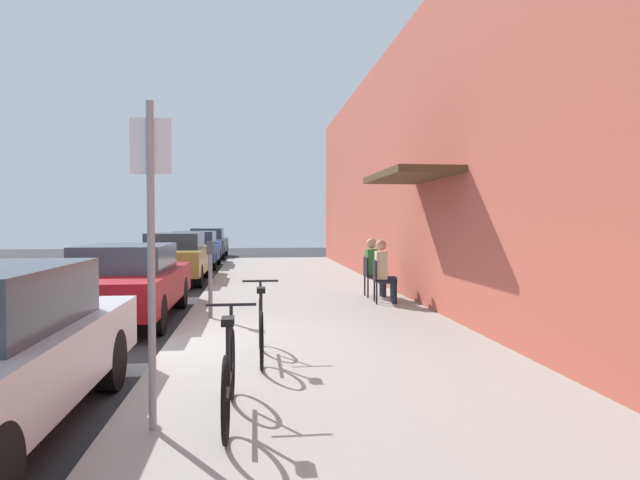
{
  "coord_description": "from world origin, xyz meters",
  "views": [
    {
      "loc": [
        1.21,
        -7.59,
        1.77
      ],
      "look_at": [
        2.77,
        5.66,
        1.33
      ],
      "focal_mm": 31.15,
      "sensor_mm": 36.0,
      "label": 1
    }
  ],
  "objects_px": {
    "parking_meter": "(210,273)",
    "seated_patron_1": "(374,265)",
    "parked_car_1": "(125,281)",
    "parked_car_3": "(195,249)",
    "parked_car_4": "(208,243)",
    "cafe_chair_0": "(381,278)",
    "street_sign": "(151,239)",
    "bicycle_1": "(261,329)",
    "cafe_chair_1": "(371,274)",
    "seated_patron_0": "(384,269)",
    "bicycle_0": "(229,376)",
    "parked_car_2": "(175,257)"
  },
  "relations": [
    {
      "from": "bicycle_0",
      "to": "cafe_chair_0",
      "type": "xyz_separation_m",
      "value": [
        2.76,
        6.36,
        0.14
      ]
    },
    {
      "from": "cafe_chair_0",
      "to": "seated_patron_0",
      "type": "bearing_deg",
      "value": -5.39
    },
    {
      "from": "bicycle_0",
      "to": "bicycle_1",
      "type": "distance_m",
      "value": 2.05
    },
    {
      "from": "parking_meter",
      "to": "cafe_chair_0",
      "type": "distance_m",
      "value": 3.59
    },
    {
      "from": "parked_car_3",
      "to": "cafe_chair_1",
      "type": "relative_size",
      "value": 5.06
    },
    {
      "from": "parked_car_2",
      "to": "parked_car_3",
      "type": "relative_size",
      "value": 1.0
    },
    {
      "from": "parked_car_1",
      "to": "parked_car_3",
      "type": "bearing_deg",
      "value": 90.0
    },
    {
      "from": "parked_car_4",
      "to": "bicycle_0",
      "type": "distance_m",
      "value": 23.12
    },
    {
      "from": "parking_meter",
      "to": "parked_car_4",
      "type": "bearing_deg",
      "value": 94.91
    },
    {
      "from": "parking_meter",
      "to": "seated_patron_1",
      "type": "height_order",
      "value": "parking_meter"
    },
    {
      "from": "parked_car_4",
      "to": "bicycle_1",
      "type": "distance_m",
      "value": 21.14
    },
    {
      "from": "parked_car_1",
      "to": "bicycle_1",
      "type": "bearing_deg",
      "value": -56.23
    },
    {
      "from": "parked_car_4",
      "to": "seated_patron_0",
      "type": "bearing_deg",
      "value": -73.58
    },
    {
      "from": "parked_car_2",
      "to": "seated_patron_0",
      "type": "relative_size",
      "value": 3.41
    },
    {
      "from": "cafe_chair_0",
      "to": "parked_car_2",
      "type": "bearing_deg",
      "value": 131.51
    },
    {
      "from": "street_sign",
      "to": "parking_meter",
      "type": "bearing_deg",
      "value": 89.44
    },
    {
      "from": "parked_car_4",
      "to": "cafe_chair_1",
      "type": "relative_size",
      "value": 5.06
    },
    {
      "from": "parked_car_4",
      "to": "cafe_chair_0",
      "type": "height_order",
      "value": "parked_car_4"
    },
    {
      "from": "parking_meter",
      "to": "seated_patron_1",
      "type": "bearing_deg",
      "value": 34.65
    },
    {
      "from": "parked_car_1",
      "to": "parked_car_2",
      "type": "height_order",
      "value": "parked_car_2"
    },
    {
      "from": "parked_car_1",
      "to": "parked_car_2",
      "type": "relative_size",
      "value": 1.0
    },
    {
      "from": "parked_car_4",
      "to": "bicycle_1",
      "type": "height_order",
      "value": "parked_car_4"
    },
    {
      "from": "parked_car_4",
      "to": "parking_meter",
      "type": "bearing_deg",
      "value": -85.09
    },
    {
      "from": "cafe_chair_0",
      "to": "seated_patron_1",
      "type": "distance_m",
      "value": 0.96
    },
    {
      "from": "parked_car_3",
      "to": "parked_car_4",
      "type": "height_order",
      "value": "parked_car_4"
    },
    {
      "from": "parked_car_1",
      "to": "seated_patron_1",
      "type": "relative_size",
      "value": 3.41
    },
    {
      "from": "parked_car_3",
      "to": "parking_meter",
      "type": "relative_size",
      "value": 3.33
    },
    {
      "from": "bicycle_1",
      "to": "cafe_chair_1",
      "type": "bearing_deg",
      "value": 64.85
    },
    {
      "from": "bicycle_0",
      "to": "bicycle_1",
      "type": "xyz_separation_m",
      "value": [
        0.29,
        2.03,
        0.0
      ]
    },
    {
      "from": "parked_car_1",
      "to": "parked_car_2",
      "type": "bearing_deg",
      "value": 90.0
    },
    {
      "from": "cafe_chair_1",
      "to": "seated_patron_1",
      "type": "xyz_separation_m",
      "value": [
        0.06,
        -0.0,
        0.19
      ]
    },
    {
      "from": "parked_car_1",
      "to": "seated_patron_0",
      "type": "height_order",
      "value": "seated_patron_0"
    },
    {
      "from": "parked_car_1",
      "to": "parking_meter",
      "type": "relative_size",
      "value": 3.33
    },
    {
      "from": "parked_car_4",
      "to": "cafe_chair_0",
      "type": "xyz_separation_m",
      "value": [
        4.85,
        -16.67,
        -0.12
      ]
    },
    {
      "from": "parked_car_1",
      "to": "seated_patron_1",
      "type": "distance_m",
      "value": 5.2
    },
    {
      "from": "street_sign",
      "to": "bicycle_0",
      "type": "relative_size",
      "value": 1.52
    },
    {
      "from": "parked_car_1",
      "to": "parking_meter",
      "type": "distance_m",
      "value": 1.68
    },
    {
      "from": "parking_meter",
      "to": "seated_patron_0",
      "type": "height_order",
      "value": "parking_meter"
    },
    {
      "from": "bicycle_1",
      "to": "cafe_chair_1",
      "type": "xyz_separation_m",
      "value": [
        2.47,
        5.27,
        0.14
      ]
    },
    {
      "from": "parked_car_3",
      "to": "seated_patron_1",
      "type": "relative_size",
      "value": 3.41
    },
    {
      "from": "seated_patron_0",
      "to": "parked_car_3",
      "type": "bearing_deg",
      "value": 114.48
    },
    {
      "from": "cafe_chair_0",
      "to": "seated_patron_0",
      "type": "xyz_separation_m",
      "value": [
        0.06,
        -0.01,
        0.19
      ]
    },
    {
      "from": "street_sign",
      "to": "bicycle_1",
      "type": "height_order",
      "value": "street_sign"
    },
    {
      "from": "street_sign",
      "to": "bicycle_1",
      "type": "relative_size",
      "value": 1.52
    },
    {
      "from": "parked_car_1",
      "to": "cafe_chair_0",
      "type": "xyz_separation_m",
      "value": [
        4.85,
        0.77,
        -0.08
      ]
    },
    {
      "from": "bicycle_1",
      "to": "cafe_chair_0",
      "type": "distance_m",
      "value": 4.99
    },
    {
      "from": "parking_meter",
      "to": "seated_patron_1",
      "type": "relative_size",
      "value": 1.02
    },
    {
      "from": "parked_car_1",
      "to": "bicycle_0",
      "type": "height_order",
      "value": "parked_car_1"
    },
    {
      "from": "parked_car_3",
      "to": "seated_patron_0",
      "type": "relative_size",
      "value": 3.41
    },
    {
      "from": "cafe_chair_1",
      "to": "seated_patron_1",
      "type": "relative_size",
      "value": 0.67
    }
  ]
}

